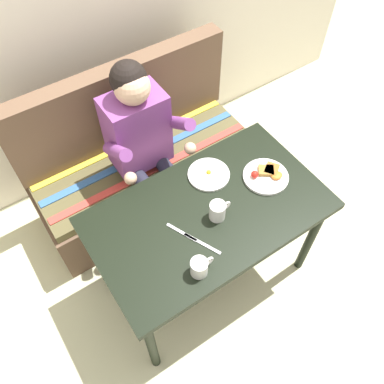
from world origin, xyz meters
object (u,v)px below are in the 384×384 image
object	(u,v)px
person	(144,140)
table	(208,220)
couch	(141,164)
knife	(202,244)
plate_breakfast	(266,175)
plate_eggs	(209,174)
coffee_mug_second	(200,267)
coffee_mug	(218,210)
fork	(182,232)

from	to	relation	value
person	table	bearing A→B (deg)	-86.62
couch	knife	bearing A→B (deg)	-98.36
plate_breakfast	plate_eggs	size ratio (longest dim) A/B	1.08
table	plate_breakfast	size ratio (longest dim) A/B	4.98
table	coffee_mug_second	xyz separation A→B (m)	(-0.22, -0.24, 0.13)
plate_breakfast	coffee_mug	bearing A→B (deg)	-170.98
coffee_mug_second	plate_breakfast	bearing A→B (deg)	22.70
coffee_mug_second	table	bearing A→B (deg)	47.41
couch	fork	world-z (taller)	couch
fork	knife	size ratio (longest dim) A/B	0.85
couch	plate_breakfast	bearing A→B (deg)	-63.51
couch	plate_breakfast	distance (m)	0.94
table	coffee_mug_second	world-z (taller)	coffee_mug_second
plate_breakfast	coffee_mug_second	xyz separation A→B (m)	(-0.60, -0.25, 0.03)
couch	coffee_mug_second	size ratio (longest dim) A/B	12.20
plate_breakfast	coffee_mug	distance (m)	0.37
coffee_mug	fork	distance (m)	0.20
plate_breakfast	coffee_mug_second	world-z (taller)	coffee_mug_second
plate_breakfast	fork	xyz separation A→B (m)	(-0.56, -0.04, -0.01)
person	knife	bearing A→B (deg)	-97.65
person	knife	distance (m)	0.73
coffee_mug	coffee_mug_second	world-z (taller)	coffee_mug
plate_eggs	fork	size ratio (longest dim) A/B	1.31
person	plate_eggs	xyz separation A→B (m)	(0.17, -0.40, -0.00)
table	fork	world-z (taller)	fork
plate_breakfast	coffee_mug	size ratio (longest dim) A/B	2.04
couch	knife	xyz separation A→B (m)	(-0.13, -0.90, 0.40)
coffee_mug	plate_breakfast	bearing A→B (deg)	9.02
couch	coffee_mug_second	world-z (taller)	couch
fork	plate_eggs	bearing A→B (deg)	11.48
table	couch	distance (m)	0.83
plate_breakfast	knife	world-z (taller)	plate_breakfast
knife	person	bearing A→B (deg)	58.08
person	coffee_mug	distance (m)	0.64
plate_eggs	coffee_mug	bearing A→B (deg)	-115.84
coffee_mug_second	fork	bearing A→B (deg)	78.52
coffee_mug	fork	size ratio (longest dim) A/B	0.69
table	couch	world-z (taller)	couch
table	knife	distance (m)	0.21
person	coffee_mug_second	world-z (taller)	person
couch	knife	size ratio (longest dim) A/B	7.20
table	person	world-z (taller)	person
plate_breakfast	table	bearing A→B (deg)	-178.77
coffee_mug_second	fork	distance (m)	0.22
couch	fork	distance (m)	0.91
plate_eggs	person	bearing A→B (deg)	112.28
coffee_mug	knife	size ratio (longest dim) A/B	0.59
fork	couch	bearing A→B (deg)	54.06
table	fork	xyz separation A→B (m)	(-0.18, -0.03, 0.08)
plate_breakfast	fork	size ratio (longest dim) A/B	1.42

